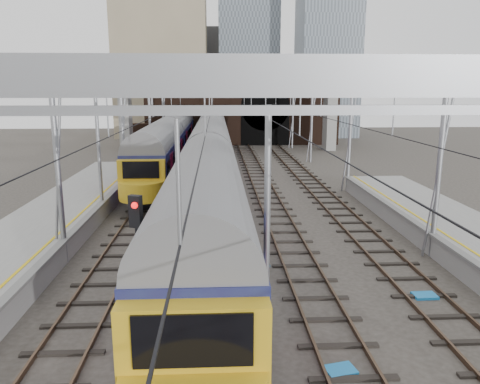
{
  "coord_description": "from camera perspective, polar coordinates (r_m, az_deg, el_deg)",
  "views": [
    {
      "loc": [
        -1.52,
        -11.71,
        7.45
      ],
      "look_at": [
        -0.38,
        11.11,
        2.4
      ],
      "focal_mm": 35.0,
      "sensor_mm": 36.0,
      "label": 1
    }
  ],
  "objects": [
    {
      "name": "ground",
      "position": [
        13.97,
        4.07,
        -19.82
      ],
      "size": [
        160.0,
        160.0,
        0.0
      ],
      "primitive_type": "plane",
      "color": "#38332D",
      "rests_on": "ground"
    },
    {
      "name": "tracks",
      "position": [
        27.77,
        0.38,
        -3.06
      ],
      "size": [
        14.4,
        80.0,
        0.22
      ],
      "color": "#4C3828",
      "rests_on": "ground"
    },
    {
      "name": "overhead_line",
      "position": [
        33.24,
        -0.25,
        10.94
      ],
      "size": [
        16.8,
        80.0,
        8.0
      ],
      "color": "gray",
      "rests_on": "ground"
    },
    {
      "name": "retaining_wall",
      "position": [
        63.79,
        -0.24,
        9.66
      ],
      "size": [
        28.0,
        2.75,
        9.0
      ],
      "color": "#301D15",
      "rests_on": "ground"
    },
    {
      "name": "overbridge",
      "position": [
        57.73,
        -1.39,
        12.28
      ],
      "size": [
        28.0,
        3.0,
        9.25
      ],
      "color": "gray",
      "rests_on": "ground"
    },
    {
      "name": "city_skyline",
      "position": [
        82.86,
        0.1,
        19.15
      ],
      "size": [
        37.5,
        27.5,
        60.0
      ],
      "color": "tan",
      "rests_on": "ground"
    },
    {
      "name": "train_main",
      "position": [
        43.45,
        -3.5,
        6.09
      ],
      "size": [
        3.05,
        70.54,
        5.17
      ],
      "color": "black",
      "rests_on": "ground"
    },
    {
      "name": "train_second",
      "position": [
        52.92,
        -7.77,
        7.03
      ],
      "size": [
        2.9,
        50.2,
        4.95
      ],
      "color": "black",
      "rests_on": "ground"
    },
    {
      "name": "signal_near_left",
      "position": [
        13.02,
        -12.24,
        -7.79
      ],
      "size": [
        0.38,
        0.46,
        4.75
      ],
      "rotation": [
        0.0,
        0.0,
        -0.41
      ],
      "color": "black",
      "rests_on": "ground"
    },
    {
      "name": "signal_near_centre",
      "position": [
        12.42,
        -3.56,
        -7.82
      ],
      "size": [
        0.38,
        0.47,
        5.02
      ],
      "rotation": [
        0.0,
        0.0,
        -0.17
      ],
      "color": "black",
      "rests_on": "ground"
    },
    {
      "name": "equip_cover_a",
      "position": [
        13.74,
        12.12,
        -20.47
      ],
      "size": [
        0.92,
        0.74,
        0.1
      ],
      "primitive_type": "cube",
      "rotation": [
        0.0,
        0.0,
        0.23
      ],
      "color": "#1A7CC8",
      "rests_on": "ground"
    },
    {
      "name": "equip_cover_b",
      "position": [
        20.35,
        2.27,
        -8.88
      ],
      "size": [
        0.98,
        0.82,
        0.1
      ],
      "primitive_type": "cube",
      "rotation": [
        0.0,
        0.0,
        0.32
      ],
      "color": "#1A7CC8",
      "rests_on": "ground"
    },
    {
      "name": "equip_cover_c",
      "position": [
        18.79,
        21.59,
        -11.67
      ],
      "size": [
        0.85,
        0.61,
        0.1
      ],
      "primitive_type": "cube",
      "rotation": [
        0.0,
        0.0,
        0.02
      ],
      "color": "#1A7CC8",
      "rests_on": "ground"
    }
  ]
}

